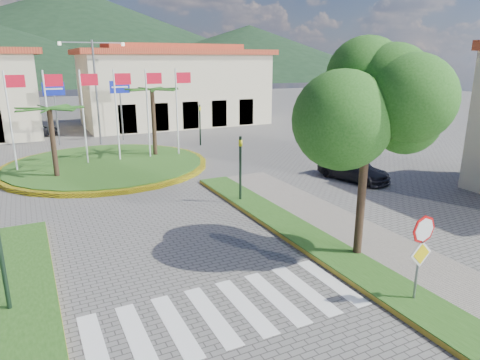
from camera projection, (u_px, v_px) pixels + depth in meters
name	position (u px, v px, depth m)	size (l,w,h in m)	color
sidewalk_right	(440.00, 292.00, 12.46)	(4.00, 28.00, 0.15)	gray
verge_right	(411.00, 301.00, 11.94)	(1.60, 28.00, 0.18)	#214A15
crosswalk	(225.00, 312.00, 11.60)	(8.00, 3.00, 0.01)	silver
roundabout_island	(106.00, 165.00, 27.03)	(12.70, 12.70, 6.00)	yellow
stop_sign	(421.00, 245.00, 11.48)	(0.80, 0.11, 2.65)	slate
deciduous_tree	(369.00, 106.00, 13.43)	(3.60, 3.60, 6.80)	black
traffic_light_left	(0.00, 248.00, 10.98)	(0.15, 0.18, 3.20)	black
traffic_light_right	(240.00, 163.00, 19.89)	(0.15, 0.18, 3.20)	black
traffic_light_far	(200.00, 121.00, 33.44)	(0.18, 0.15, 3.20)	black
direction_sign_west	(55.00, 100.00, 32.96)	(1.60, 0.14, 5.20)	slate
direction_sign_east	(120.00, 98.00, 35.12)	(1.60, 0.14, 5.20)	slate
street_lamp_centre	(96.00, 87.00, 33.16)	(4.80, 0.16, 8.00)	slate
building_right	(175.00, 86.00, 44.08)	(19.08, 9.54, 8.05)	beige
hill_far_mid	(76.00, 34.00, 148.07)	(180.00, 180.00, 30.00)	black
hill_far_east	(249.00, 52.00, 151.97)	(120.00, 120.00, 18.00)	black
car_dark_a	(34.00, 129.00, 37.32)	(1.58, 3.93, 1.34)	black
car_dark_b	(119.00, 125.00, 40.54)	(1.27, 3.64, 1.20)	black
car_side_right	(353.00, 169.00, 24.11)	(1.76, 4.33, 1.26)	black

